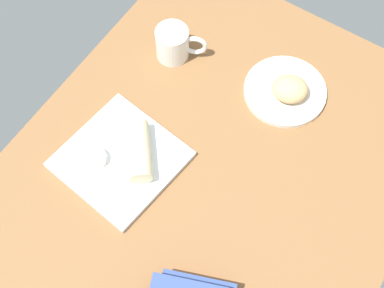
# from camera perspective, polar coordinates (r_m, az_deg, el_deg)

# --- Properties ---
(dining_table) EXTENTS (1.10, 0.90, 0.04)m
(dining_table) POSITION_cam_1_polar(r_m,az_deg,el_deg) (1.35, 1.99, -2.99)
(dining_table) COLOR brown
(dining_table) RESTS_ON ground
(round_plate) EXTENTS (0.21, 0.21, 0.01)m
(round_plate) POSITION_cam_1_polar(r_m,az_deg,el_deg) (1.44, 9.43, 5.32)
(round_plate) COLOR silver
(round_plate) RESTS_ON dining_table
(scone_pastry) EXTENTS (0.11, 0.12, 0.05)m
(scone_pastry) POSITION_cam_1_polar(r_m,az_deg,el_deg) (1.41, 9.94, 5.54)
(scone_pastry) COLOR tan
(scone_pastry) RESTS_ON round_plate
(square_plate) EXTENTS (0.29, 0.29, 0.02)m
(square_plate) POSITION_cam_1_polar(r_m,az_deg,el_deg) (1.34, -7.29, -1.58)
(square_plate) COLOR white
(square_plate) RESTS_ON dining_table
(sauce_cup) EXTENTS (0.05, 0.05, 0.02)m
(sauce_cup) POSITION_cam_1_polar(r_m,az_deg,el_deg) (1.33, -9.86, -1.43)
(sauce_cup) COLOR silver
(sauce_cup) RESTS_ON square_plate
(breakfast_wrap) EXTENTS (0.15, 0.14, 0.06)m
(breakfast_wrap) POSITION_cam_1_polar(r_m,az_deg,el_deg) (1.31, -5.46, -0.70)
(breakfast_wrap) COLOR beige
(breakfast_wrap) RESTS_ON square_plate
(coffee_mug) EXTENTS (0.09, 0.13, 0.09)m
(coffee_mug) POSITION_cam_1_polar(r_m,az_deg,el_deg) (1.46, -1.85, 10.20)
(coffee_mug) COLOR white
(coffee_mug) RESTS_ON dining_table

